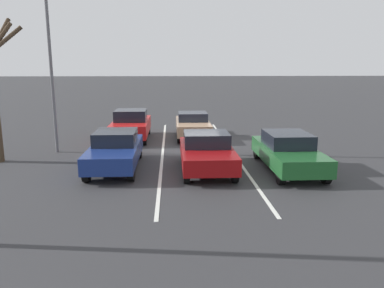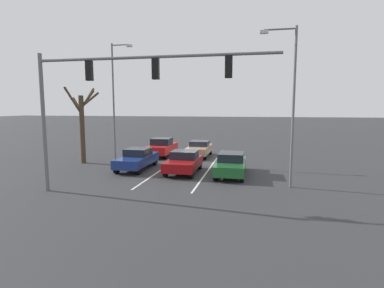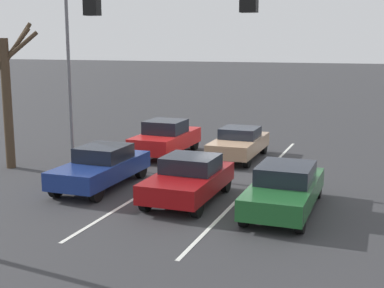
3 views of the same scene
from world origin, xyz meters
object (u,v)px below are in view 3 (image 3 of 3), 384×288
car_tan_midlane_second (239,143)px  street_lamp_right_shoulder (71,37)px  car_navy_rightlane_front (102,166)px  car_darkgreen_leftlane_front (285,188)px  car_maroon_midlane_front (189,178)px  traffic_signal_gantry (6,31)px  bare_tree_near (7,89)px  car_red_rightlane_second (166,138)px

car_tan_midlane_second → street_lamp_right_shoulder: bearing=27.1°
car_navy_rightlane_front → car_tan_midlane_second: (-3.38, -6.24, -0.02)m
car_darkgreen_leftlane_front → street_lamp_right_shoulder: (9.66, -3.51, 4.60)m
car_maroon_midlane_front → car_navy_rightlane_front: bearing=-8.2°
car_darkgreen_leftlane_front → car_maroon_midlane_front: 3.15m
car_tan_midlane_second → traffic_signal_gantry: 13.48m
car_darkgreen_leftlane_front → traffic_signal_gantry: 9.11m
car_navy_rightlane_front → car_maroon_midlane_front: bearing=171.8°
car_darkgreen_leftlane_front → car_navy_rightlane_front: bearing=-4.5°
street_lamp_right_shoulder → bare_tree_near: size_ratio=1.59×
street_lamp_right_shoulder → traffic_signal_gantry: bearing=114.9°
car_navy_rightlane_front → street_lamp_right_shoulder: 6.22m
car_darkgreen_leftlane_front → car_red_rightlane_second: car_red_rightlane_second is taller
car_maroon_midlane_front → traffic_signal_gantry: 7.69m
car_maroon_midlane_front → bare_tree_near: bearing=-12.4°
car_maroon_midlane_front → bare_tree_near: 9.13m
car_maroon_midlane_front → car_tan_midlane_second: 6.75m
car_red_rightlane_second → car_maroon_midlane_front: bearing=119.0°
car_red_rightlane_second → street_lamp_right_shoulder: size_ratio=0.46×
bare_tree_near → traffic_signal_gantry: bearing=129.8°
car_maroon_midlane_front → car_red_rightlane_second: size_ratio=0.95×
car_maroon_midlane_front → street_lamp_right_shoulder: size_ratio=0.44×
car_maroon_midlane_front → bare_tree_near: size_ratio=0.69×
car_navy_rightlane_front → bare_tree_near: size_ratio=0.76×
car_maroon_midlane_front → street_lamp_right_shoulder: street_lamp_right_shoulder is taller
car_navy_rightlane_front → traffic_signal_gantry: 7.87m
car_red_rightlane_second → bare_tree_near: size_ratio=0.73×
car_maroon_midlane_front → bare_tree_near: bare_tree_near is taller
car_darkgreen_leftlane_front → street_lamp_right_shoulder: size_ratio=0.50×
car_navy_rightlane_front → street_lamp_right_shoulder: bearing=-44.9°
car_tan_midlane_second → bare_tree_near: bare_tree_near is taller
car_red_rightlane_second → bare_tree_near: bare_tree_near is taller
car_navy_rightlane_front → car_maroon_midlane_front: 3.57m
car_red_rightlane_second → bare_tree_near: 7.17m
car_darkgreen_leftlane_front → street_lamp_right_shoulder: street_lamp_right_shoulder is taller
car_navy_rightlane_front → car_darkgreen_leftlane_front: bearing=175.5°
street_lamp_right_shoulder → bare_tree_near: 3.33m
car_tan_midlane_second → street_lamp_right_shoulder: street_lamp_right_shoulder is taller
car_maroon_midlane_front → traffic_signal_gantry: bearing=68.8°
car_maroon_midlane_front → street_lamp_right_shoulder: (6.52, -3.49, 4.58)m
traffic_signal_gantry → bare_tree_near: traffic_signal_gantry is taller
car_navy_rightlane_front → street_lamp_right_shoulder: street_lamp_right_shoulder is taller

